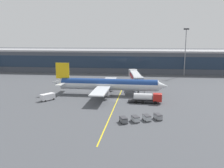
{
  "coord_description": "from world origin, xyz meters",
  "views": [
    {
      "loc": [
        8.75,
        -85.73,
        22.12
      ],
      "look_at": [
        -1.37,
        5.48,
        4.5
      ],
      "focal_mm": 41.46,
      "sensor_mm": 36.0,
      "label": 1
    }
  ],
  "objects_px": {
    "fuel_tanker": "(147,98)",
    "crew_van": "(47,97)",
    "baggage_cart_2": "(147,118)",
    "baggage_cart_3": "(158,117)",
    "baggage_cart_1": "(135,119)",
    "baggage_cart_0": "(123,120)",
    "main_airliner": "(108,84)"
  },
  "relations": [
    {
      "from": "baggage_cart_2",
      "to": "baggage_cart_3",
      "type": "height_order",
      "value": "same"
    },
    {
      "from": "main_airliner",
      "to": "baggage_cart_2",
      "type": "bearing_deg",
      "value": -64.02
    },
    {
      "from": "baggage_cart_3",
      "to": "baggage_cart_0",
      "type": "bearing_deg",
      "value": -158.09
    },
    {
      "from": "main_airliner",
      "to": "crew_van",
      "type": "bearing_deg",
      "value": -151.35
    },
    {
      "from": "main_airliner",
      "to": "baggage_cart_1",
      "type": "distance_m",
      "value": 31.33
    },
    {
      "from": "crew_van",
      "to": "baggage_cart_2",
      "type": "distance_m",
      "value": 37.51
    },
    {
      "from": "crew_van",
      "to": "baggage_cart_0",
      "type": "distance_m",
      "value": 33.71
    },
    {
      "from": "main_airliner",
      "to": "baggage_cart_1",
      "type": "height_order",
      "value": "main_airliner"
    },
    {
      "from": "fuel_tanker",
      "to": "baggage_cart_3",
      "type": "relative_size",
      "value": 3.6
    },
    {
      "from": "main_airliner",
      "to": "fuel_tanker",
      "type": "height_order",
      "value": "main_airliner"
    },
    {
      "from": "fuel_tanker",
      "to": "main_airliner",
      "type": "bearing_deg",
      "value": 144.0
    },
    {
      "from": "main_airliner",
      "to": "baggage_cart_3",
      "type": "height_order",
      "value": "main_airliner"
    },
    {
      "from": "fuel_tanker",
      "to": "crew_van",
      "type": "height_order",
      "value": "fuel_tanker"
    },
    {
      "from": "baggage_cart_1",
      "to": "baggage_cart_3",
      "type": "bearing_deg",
      "value": 21.91
    },
    {
      "from": "baggage_cart_2",
      "to": "baggage_cart_3",
      "type": "distance_m",
      "value": 3.2
    },
    {
      "from": "fuel_tanker",
      "to": "baggage_cart_0",
      "type": "xyz_separation_m",
      "value": [
        -6.5,
        -20.11,
        -0.96
      ]
    },
    {
      "from": "fuel_tanker",
      "to": "baggage_cart_1",
      "type": "height_order",
      "value": "fuel_tanker"
    },
    {
      "from": "fuel_tanker",
      "to": "baggage_cart_0",
      "type": "bearing_deg",
      "value": -107.91
    },
    {
      "from": "baggage_cart_3",
      "to": "baggage_cart_1",
      "type": "bearing_deg",
      "value": -158.09
    },
    {
      "from": "fuel_tanker",
      "to": "baggage_cart_3",
      "type": "bearing_deg",
      "value": -81.71
    },
    {
      "from": "main_airliner",
      "to": "baggage_cart_3",
      "type": "distance_m",
      "value": 31.78
    },
    {
      "from": "main_airliner",
      "to": "baggage_cart_1",
      "type": "xyz_separation_m",
      "value": [
        10.71,
        -29.27,
        -3.18
      ]
    },
    {
      "from": "fuel_tanker",
      "to": "baggage_cart_3",
      "type": "height_order",
      "value": "fuel_tanker"
    },
    {
      "from": "main_airliner",
      "to": "baggage_cart_1",
      "type": "bearing_deg",
      "value": -69.9
    },
    {
      "from": "baggage_cart_0",
      "to": "baggage_cart_2",
      "type": "xyz_separation_m",
      "value": [
        5.94,
        2.39,
        0.0
      ]
    },
    {
      "from": "baggage_cart_2",
      "to": "baggage_cart_1",
      "type": "bearing_deg",
      "value": -158.09
    },
    {
      "from": "main_airliner",
      "to": "baggage_cart_2",
      "type": "distance_m",
      "value": 31.39
    },
    {
      "from": "baggage_cart_0",
      "to": "baggage_cart_1",
      "type": "relative_size",
      "value": 1.0
    },
    {
      "from": "main_airliner",
      "to": "baggage_cart_1",
      "type": "relative_size",
      "value": 14.41
    },
    {
      "from": "crew_van",
      "to": "baggage_cart_1",
      "type": "relative_size",
      "value": 1.76
    },
    {
      "from": "fuel_tanker",
      "to": "baggage_cart_1",
      "type": "distance_m",
      "value": 19.27
    },
    {
      "from": "baggage_cart_0",
      "to": "baggage_cart_3",
      "type": "bearing_deg",
      "value": 21.91
    }
  ]
}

